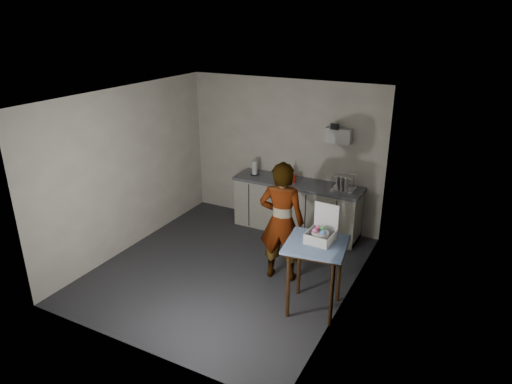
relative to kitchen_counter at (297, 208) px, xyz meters
The scene contains 15 objects.
ground 1.80m from the kitchen_counter, 103.24° to the right, with size 4.00×4.00×0.00m, color #25252A.
wall_back 1.00m from the kitchen_counter, 144.05° to the left, with size 3.60×0.02×2.60m, color #BCB4A4.
wall_right 2.36m from the kitchen_counter, 50.73° to the right, with size 0.02×4.00×2.60m, color #BCB4A4.
wall_left 2.91m from the kitchen_counter, 142.18° to the right, with size 0.02×4.00×2.60m, color #BCB4A4.
ceiling 2.78m from the kitchen_counter, 103.24° to the right, with size 3.60×4.00×0.01m, color white.
kitchen_counter is the anchor object (origin of this frame).
wall_shelf 1.47m from the kitchen_counter, 20.15° to the left, with size 0.42×0.18×0.37m.
side_table 2.35m from the kitchen_counter, 61.68° to the right, with size 0.84×0.84×0.96m.
standing_man 1.64m from the kitchen_counter, 75.54° to the right, with size 0.64×0.42×1.76m, color #B2A593.
soap_bottle 0.65m from the kitchen_counter, 162.78° to the right, with size 0.11×0.11×0.29m, color black.
soda_can 0.55m from the kitchen_counter, 154.84° to the right, with size 0.07×0.07×0.13m, color red.
dark_bottle 0.61m from the kitchen_counter, behind, with size 0.06×0.06×0.22m, color black.
paper_towel 1.03m from the kitchen_counter, behind, with size 0.14×0.14×0.26m.
dish_rack 0.96m from the kitchen_counter, ahead, with size 0.36×0.27×0.25m.
bakery_box 2.34m from the kitchen_counter, 60.17° to the right, with size 0.34×0.35×0.45m.
Camera 1 is at (3.15, -5.13, 3.62)m, focal length 32.00 mm.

